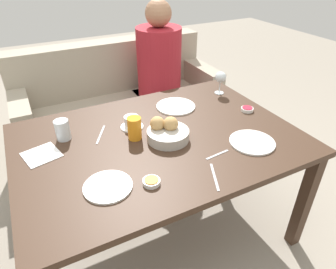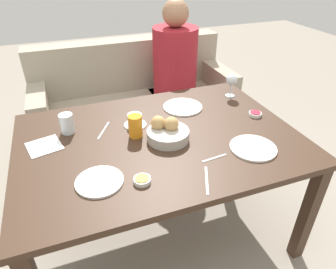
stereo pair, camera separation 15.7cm
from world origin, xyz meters
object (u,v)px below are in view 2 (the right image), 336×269
plate_near_left (99,181)px  juice_glass (135,126)px  seated_person (175,87)px  knife_silver (207,180)px  spoon_coffee (214,158)px  jam_bowl_berry (255,114)px  water_tumbler (67,124)px  coffee_cup (135,120)px  jam_bowl_honey (142,180)px  plate_far_center (183,107)px  wine_glass (232,81)px  fork_silver (104,130)px  napkin (44,146)px  plate_near_right (253,148)px  bread_basket (167,132)px  couch (135,106)px

plate_near_left → juice_glass: juice_glass is taller
seated_person → knife_silver: seated_person is taller
spoon_coffee → jam_bowl_berry: bearing=34.5°
water_tumbler → coffee_cup: (0.37, -0.05, -0.02)m
juice_glass → jam_bowl_honey: juice_glass is taller
plate_far_center → coffee_cup: 0.36m
seated_person → jam_bowl_berry: seated_person is taller
wine_glass → seated_person: bearing=101.4°
water_tumbler → jam_bowl_berry: water_tumbler is taller
plate_far_center → coffee_cup: (-0.34, -0.11, 0.03)m
fork_silver → napkin: size_ratio=0.86×
plate_near_right → wine_glass: 0.63m
knife_silver → juice_glass: bearing=113.3°
plate_near_right → jam_bowl_honey: size_ratio=3.10×
seated_person → plate_far_center: size_ratio=5.02×
wine_glass → juice_glass: bearing=-160.0°
juice_glass → jam_bowl_honey: bearing=-101.1°
knife_silver → fork_silver: bearing=121.4°
jam_bowl_berry → fork_silver: size_ratio=0.46×
plate_near_left → juice_glass: size_ratio=1.72×
seated_person → plate_near_right: 1.29m
coffee_cup → jam_bowl_berry: size_ratio=1.70×
seated_person → spoon_coffee: (-0.29, -1.27, 0.19)m
plate_near_left → jam_bowl_honey: 0.19m
bread_basket → knife_silver: size_ratio=1.29×
fork_silver → spoon_coffee: size_ratio=1.20×
water_tumbler → knife_silver: (0.54, -0.63, -0.05)m
bread_basket → coffee_cup: size_ratio=1.73×
water_tumbler → napkin: (-0.13, -0.10, -0.05)m
coffee_cup → jam_bowl_berry: bearing=-11.4°
jam_bowl_honey → spoon_coffee: bearing=6.7°
couch → bread_basket: size_ratio=7.75×
plate_near_left → knife_silver: bearing=-18.8°
seated_person → bread_basket: seated_person is taller
fork_silver → knife_silver: bearing=-58.6°
plate_near_right → juice_glass: juice_glass is taller
plate_near_right → knife_silver: plate_near_right is taller
fork_silver → knife_silver: same height
plate_near_right → spoon_coffee: 0.22m
juice_glass → fork_silver: bearing=142.7°
couch → wine_glass: bearing=-60.5°
juice_glass → knife_silver: bearing=-66.7°
plate_far_center → wine_glass: wine_glass is taller
plate_near_left → plate_far_center: 0.81m
couch → knife_silver: size_ratio=10.02×
bread_basket → water_tumbler: bearing=153.0°
plate_far_center → bread_basket: bearing=-125.6°
jam_bowl_berry → jam_bowl_honey: bearing=-157.1°
bread_basket → wine_glass: size_ratio=1.43×
jam_bowl_berry → couch: bearing=112.7°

